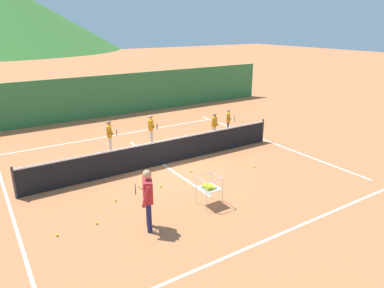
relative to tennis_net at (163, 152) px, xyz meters
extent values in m
plane|color=#C67042|center=(0.00, 0.00, -0.50)|extent=(120.00, 120.00, 0.00)
cube|color=white|center=(0.00, -5.77, -0.50)|extent=(10.73, 0.08, 0.01)
cube|color=white|center=(0.00, 4.52, -0.50)|extent=(10.73, 0.08, 0.01)
cube|color=white|center=(-5.36, 0.00, -0.50)|extent=(0.08, 10.29, 0.01)
cube|color=white|center=(5.36, 0.00, -0.50)|extent=(0.08, 10.29, 0.01)
cube|color=white|center=(0.00, 0.00, -0.50)|extent=(0.08, 6.29, 0.01)
cylinder|color=#333338|center=(-5.10, 0.00, 0.03)|extent=(0.08, 0.08, 1.05)
cylinder|color=#333338|center=(5.10, 0.00, 0.03)|extent=(0.08, 0.08, 1.05)
cube|color=black|center=(0.00, 0.00, -0.04)|extent=(10.12, 0.02, 0.92)
cube|color=white|center=(0.00, 0.00, 0.45)|extent=(10.12, 0.03, 0.06)
cylinder|color=#191E4C|center=(-2.47, -3.88, -0.09)|extent=(0.12, 0.12, 0.83)
cylinder|color=#191E4C|center=(-2.35, -3.59, -0.09)|extent=(0.12, 0.12, 0.83)
cube|color=#B2262D|center=(-2.41, -3.73, 0.62)|extent=(0.40, 0.54, 0.58)
sphere|color=tan|center=(-2.41, -3.73, 1.06)|extent=(0.23, 0.23, 0.23)
cylinder|color=#B2262D|center=(-2.58, -3.97, 0.59)|extent=(0.24, 0.17, 0.57)
cylinder|color=#B2262D|center=(-2.34, -3.46, 0.58)|extent=(0.19, 0.15, 0.57)
torus|color=#262628|center=(-2.58, -3.36, 0.53)|extent=(0.13, 0.28, 0.29)
cylinder|color=black|center=(-2.36, -3.45, 0.53)|extent=(0.21, 0.11, 0.03)
cylinder|color=silver|center=(-1.12, 2.58, -0.17)|extent=(0.10, 0.10, 0.67)
cylinder|color=silver|center=(-1.22, 2.34, -0.17)|extent=(0.10, 0.10, 0.67)
cube|color=orange|center=(-1.17, 2.46, 0.40)|extent=(0.32, 0.44, 0.47)
sphere|color=#996B4C|center=(-1.17, 2.46, 0.75)|extent=(0.18, 0.18, 0.18)
cylinder|color=orange|center=(-1.03, 2.65, 0.37)|extent=(0.19, 0.13, 0.46)
cylinder|color=orange|center=(-1.22, 2.23, 0.37)|extent=(0.15, 0.12, 0.46)
torus|color=#262628|center=(-0.98, 2.13, 0.36)|extent=(0.13, 0.28, 0.29)
cylinder|color=black|center=(-1.20, 2.23, 0.36)|extent=(0.21, 0.11, 0.03)
cylinder|color=silver|center=(0.82, 2.58, -0.17)|extent=(0.10, 0.10, 0.65)
cylinder|color=silver|center=(0.67, 2.37, -0.17)|extent=(0.10, 0.10, 0.65)
cube|color=orange|center=(0.75, 2.48, 0.38)|extent=(0.37, 0.42, 0.46)
sphere|color=tan|center=(0.75, 2.48, 0.73)|extent=(0.18, 0.18, 0.18)
cylinder|color=orange|center=(0.92, 2.63, 0.35)|extent=(0.18, 0.16, 0.45)
cylinder|color=orange|center=(0.65, 2.28, 0.35)|extent=(0.15, 0.13, 0.45)
torus|color=#262628|center=(0.86, 2.12, 0.35)|extent=(0.19, 0.25, 0.29)
cylinder|color=black|center=(0.66, 2.26, 0.35)|extent=(0.20, 0.15, 0.03)
cylinder|color=silver|center=(3.58, 1.56, -0.20)|extent=(0.09, 0.09, 0.61)
cylinder|color=silver|center=(3.40, 1.42, -0.20)|extent=(0.09, 0.09, 0.61)
cube|color=orange|center=(3.49, 1.49, 0.32)|extent=(0.39, 0.36, 0.43)
sphere|color=#996B4C|center=(3.49, 1.49, 0.65)|extent=(0.17, 0.17, 0.17)
cylinder|color=orange|center=(3.69, 1.58, 0.30)|extent=(0.16, 0.17, 0.42)
cylinder|color=orange|center=(3.35, 1.33, 0.29)|extent=(0.13, 0.14, 0.42)
cylinder|color=navy|center=(4.66, 1.95, -0.20)|extent=(0.09, 0.09, 0.59)
cylinder|color=navy|center=(4.52, 1.77, -0.20)|extent=(0.09, 0.09, 0.59)
cube|color=orange|center=(4.59, 1.86, 0.30)|extent=(0.35, 0.38, 0.42)
sphere|color=tan|center=(4.59, 1.86, 0.62)|extent=(0.16, 0.16, 0.16)
cylinder|color=orange|center=(4.76, 1.99, 0.28)|extent=(0.17, 0.15, 0.41)
cylinder|color=orange|center=(4.49, 1.68, 0.27)|extent=(0.14, 0.13, 0.41)
torus|color=#262628|center=(4.70, 1.51, 0.29)|extent=(0.20, 0.24, 0.29)
cylinder|color=black|center=(4.51, 1.67, 0.29)|extent=(0.19, 0.16, 0.03)
cylinder|color=#B7B7BC|center=(-0.63, -3.25, -0.05)|extent=(0.02, 0.02, 0.89)
cylinder|color=#B7B7BC|center=(-0.07, -3.25, -0.05)|extent=(0.02, 0.02, 0.89)
cylinder|color=#B7B7BC|center=(-0.63, -3.81, -0.05)|extent=(0.02, 0.02, 0.89)
cylinder|color=#B7B7BC|center=(-0.07, -3.81, -0.05)|extent=(0.02, 0.02, 0.89)
cube|color=#B7B7BC|center=(-0.35, -3.53, 0.05)|extent=(0.56, 0.56, 0.01)
cube|color=#B7B7BC|center=(-0.35, -3.25, 0.39)|extent=(0.56, 0.02, 0.02)
cube|color=#B7B7BC|center=(-0.35, -3.81, 0.39)|extent=(0.56, 0.02, 0.02)
cube|color=#B7B7BC|center=(-0.63, -3.53, 0.39)|extent=(0.02, 0.56, 0.02)
cube|color=#B7B7BC|center=(-0.07, -3.53, 0.39)|extent=(0.02, 0.56, 0.02)
sphere|color=yellow|center=(-0.48, -3.66, 0.09)|extent=(0.07, 0.07, 0.07)
sphere|color=yellow|center=(-0.48, -3.59, 0.09)|extent=(0.07, 0.07, 0.07)
sphere|color=yellow|center=(-0.48, -3.53, 0.08)|extent=(0.07, 0.07, 0.07)
sphere|color=yellow|center=(-0.48, -3.46, 0.08)|extent=(0.07, 0.07, 0.07)
sphere|color=yellow|center=(-0.48, -3.39, 0.08)|extent=(0.07, 0.07, 0.07)
sphere|color=yellow|center=(-0.42, -3.66, 0.09)|extent=(0.07, 0.07, 0.07)
sphere|color=yellow|center=(-0.41, -3.60, 0.08)|extent=(0.07, 0.07, 0.07)
sphere|color=yellow|center=(-0.42, -3.53, 0.08)|extent=(0.07, 0.07, 0.07)
sphere|color=yellow|center=(-0.42, -3.46, 0.09)|extent=(0.07, 0.07, 0.07)
sphere|color=yellow|center=(-0.42, -3.40, 0.08)|extent=(0.07, 0.07, 0.07)
sphere|color=yellow|center=(-0.36, -3.66, 0.08)|extent=(0.07, 0.07, 0.07)
sphere|color=yellow|center=(-0.36, -3.59, 0.09)|extent=(0.07, 0.07, 0.07)
sphere|color=yellow|center=(-0.36, -3.52, 0.09)|extent=(0.07, 0.07, 0.07)
sphere|color=yellow|center=(-0.36, -3.46, 0.08)|extent=(0.07, 0.07, 0.07)
sphere|color=yellow|center=(-0.36, -3.40, 0.09)|extent=(0.07, 0.07, 0.07)
sphere|color=yellow|center=(-0.29, -3.66, 0.09)|extent=(0.07, 0.07, 0.07)
sphere|color=yellow|center=(-0.28, -3.60, 0.09)|extent=(0.07, 0.07, 0.07)
sphere|color=yellow|center=(-0.29, -3.53, 0.09)|extent=(0.07, 0.07, 0.07)
sphere|color=yellow|center=(-0.28, -3.46, 0.08)|extent=(0.07, 0.07, 0.07)
sphere|color=yellow|center=(-0.28, -3.40, 0.09)|extent=(0.07, 0.07, 0.07)
sphere|color=yellow|center=(-0.22, -3.66, 0.08)|extent=(0.07, 0.07, 0.07)
sphere|color=yellow|center=(-0.23, -3.60, 0.09)|extent=(0.07, 0.07, 0.07)
sphere|color=yellow|center=(-0.23, -3.52, 0.09)|extent=(0.07, 0.07, 0.07)
sphere|color=yellow|center=(-0.23, -3.46, 0.09)|extent=(0.07, 0.07, 0.07)
sphere|color=yellow|center=(-0.22, -3.40, 0.08)|extent=(0.07, 0.07, 0.07)
sphere|color=yellow|center=(-0.48, -3.66, 0.14)|extent=(0.07, 0.07, 0.07)
sphere|color=yellow|center=(-0.48, -3.59, 0.14)|extent=(0.07, 0.07, 0.07)
sphere|color=yellow|center=(-0.48, -3.53, 0.14)|extent=(0.07, 0.07, 0.07)
sphere|color=yellow|center=(-0.48, -3.46, 0.14)|extent=(0.07, 0.07, 0.07)
sphere|color=yellow|center=(-0.48, -3.40, 0.14)|extent=(0.07, 0.07, 0.07)
sphere|color=yellow|center=(-0.42, -3.66, 0.14)|extent=(0.07, 0.07, 0.07)
sphere|color=yellow|center=(-0.41, -3.59, 0.14)|extent=(0.07, 0.07, 0.07)
sphere|color=yellow|center=(-0.42, -3.53, 0.14)|extent=(0.07, 0.07, 0.07)
sphere|color=yellow|center=(-0.42, -3.46, 0.13)|extent=(0.07, 0.07, 0.07)
sphere|color=yellow|center=(-0.41, -3.40, 0.14)|extent=(0.07, 0.07, 0.07)
sphere|color=yellow|center=(-0.36, -3.66, 0.14)|extent=(0.07, 0.07, 0.07)
sphere|color=yellow|center=(-0.35, -3.59, 0.14)|extent=(0.07, 0.07, 0.07)
sphere|color=yellow|center=(-0.35, -3.53, 0.14)|extent=(0.07, 0.07, 0.07)
sphere|color=yellow|center=(-0.35, -3.46, 0.14)|extent=(0.07, 0.07, 0.07)
sphere|color=yellow|center=(-0.36, -3.40, 0.14)|extent=(0.07, 0.07, 0.07)
sphere|color=yellow|center=(-3.51, -2.77, -0.47)|extent=(0.07, 0.07, 0.07)
sphere|color=yellow|center=(0.63, -1.56, -0.47)|extent=(0.07, 0.07, 0.07)
sphere|color=yellow|center=(2.73, -2.10, -0.47)|extent=(0.07, 0.07, 0.07)
sphere|color=yellow|center=(-1.61, -1.33, -0.47)|extent=(0.07, 0.07, 0.07)
sphere|color=yellow|center=(-4.54, -2.78, -0.47)|extent=(0.07, 0.07, 0.07)
sphere|color=yellow|center=(-1.00, -1.68, -0.47)|extent=(0.07, 0.07, 0.07)
sphere|color=yellow|center=(-2.60, -1.80, -0.47)|extent=(0.07, 0.07, 0.07)
sphere|color=yellow|center=(0.51, -1.17, -0.47)|extent=(0.07, 0.07, 0.07)
cube|color=#33753D|center=(0.00, 8.25, 0.68)|extent=(23.60, 0.08, 2.36)
camera|label=1|loc=(-5.81, -11.11, 4.62)|focal=33.02mm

